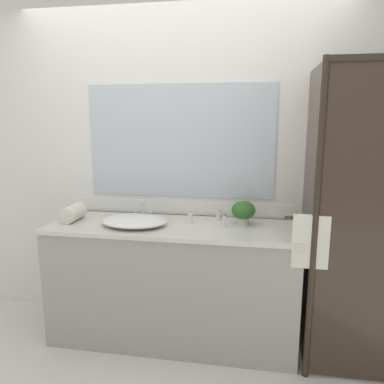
{
  "coord_description": "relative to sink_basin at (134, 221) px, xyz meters",
  "views": [
    {
      "loc": [
        0.58,
        -2.48,
        1.65
      ],
      "look_at": [
        0.15,
        0.0,
        1.15
      ],
      "focal_mm": 34.18,
      "sensor_mm": 36.0,
      "label": 1
    }
  ],
  "objects": [
    {
      "name": "wall_back_with_mirror",
      "position": [
        0.26,
        0.4,
        0.37
      ],
      "size": [
        4.4,
        0.06,
        2.6
      ],
      "color": "silver",
      "rests_on": "ground_plane"
    },
    {
      "name": "ground_plane",
      "position": [
        0.26,
        0.05,
        -0.93
      ],
      "size": [
        8.0,
        8.0,
        0.0
      ],
      "primitive_type": "plane",
      "color": "silver"
    },
    {
      "name": "rolled_towel_near_edge",
      "position": [
        -0.5,
        0.05,
        0.03
      ],
      "size": [
        0.12,
        0.22,
        0.12
      ],
      "primitive_type": "cylinder",
      "rotation": [
        1.57,
        0.0,
        -0.0
      ],
      "color": "silver",
      "rests_on": "vanity_cabinet"
    },
    {
      "name": "potted_plant",
      "position": [
        0.77,
        0.16,
        0.07
      ],
      "size": [
        0.17,
        0.17,
        0.17
      ],
      "color": "beige",
      "rests_on": "vanity_cabinet"
    },
    {
      "name": "faucet",
      "position": [
        0.0,
        0.2,
        0.01
      ],
      "size": [
        0.17,
        0.13,
        0.14
      ],
      "color": "silver",
      "rests_on": "vanity_cabinet"
    },
    {
      "name": "amenity_bottle_lotion",
      "position": [
        0.59,
        0.25,
        0.01
      ],
      "size": [
        0.03,
        0.03,
        0.08
      ],
      "color": "silver",
      "rests_on": "vanity_cabinet"
    },
    {
      "name": "vanity_cabinet",
      "position": [
        0.26,
        0.06,
        -0.48
      ],
      "size": [
        1.8,
        0.58,
        0.9
      ],
      "color": "#9E9993",
      "rests_on": "ground_plane"
    },
    {
      "name": "sink_basin",
      "position": [
        0.0,
        0.0,
        0.0
      ],
      "size": [
        0.48,
        0.35,
        0.07
      ],
      "primitive_type": "ellipsoid",
      "color": "white",
      "rests_on": "vanity_cabinet"
    },
    {
      "name": "amenity_bottle_shampoo",
      "position": [
        0.64,
        0.08,
        0.01
      ],
      "size": [
        0.03,
        0.03,
        0.1
      ],
      "color": "silver",
      "rests_on": "vanity_cabinet"
    },
    {
      "name": "shower_enclosure",
      "position": [
        1.54,
        -0.14,
        0.09
      ],
      "size": [
        1.2,
        0.59,
        2.0
      ],
      "color": "#2D2319",
      "rests_on": "ground_plane"
    },
    {
      "name": "amenity_bottle_conditioner",
      "position": [
        0.39,
        0.12,
        0.01
      ],
      "size": [
        0.03,
        0.03,
        0.1
      ],
      "color": "white",
      "rests_on": "vanity_cabinet"
    }
  ]
}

